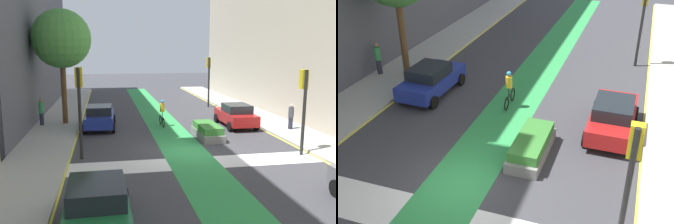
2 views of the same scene
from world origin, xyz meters
TOP-DOWN VIEW (x-y plane):
  - ground_plane at (0.00, 0.00)m, footprint 120.00×120.00m
  - bike_lane_paint at (-0.19, 0.00)m, footprint 2.40×60.00m
  - crosswalk_band at (0.00, -2.00)m, footprint 12.00×1.80m
  - curb_stripe_right at (6.00, 0.00)m, footprint 0.16×60.00m
  - traffic_signal_near_right at (5.49, -1.54)m, footprint 0.35×0.52m
  - traffic_signal_far_right at (5.16, 13.83)m, footprint 0.35×0.52m
  - car_red_right_far at (4.62, 5.31)m, footprint 2.05×4.22m
  - car_blue_left_far at (-4.60, 6.28)m, footprint 2.15×4.26m
  - cyclist_in_lane at (-0.37, 6.25)m, footprint 0.32×1.73m
  - pedestrian_sidewalk_left_a at (-8.50, 7.39)m, footprint 0.34×0.34m
  - median_planter at (1.81, 2.55)m, footprint 1.27×3.16m

SIDE VIEW (x-z plane):
  - ground_plane at x=0.00m, z-range 0.00..0.00m
  - crosswalk_band at x=0.00m, z-range 0.00..0.01m
  - bike_lane_paint at x=-0.19m, z-range 0.00..0.01m
  - curb_stripe_right at x=6.00m, z-range 0.00..0.01m
  - median_planter at x=1.81m, z-range -0.02..0.83m
  - car_red_right_far at x=4.62m, z-range 0.02..1.59m
  - car_blue_left_far at x=-4.60m, z-range 0.02..1.59m
  - cyclist_in_lane at x=-0.37m, z-range 0.04..1.90m
  - pedestrian_sidewalk_left_a at x=-8.50m, z-range 0.18..1.98m
  - traffic_signal_near_right at x=5.49m, z-range 0.86..5.14m
  - traffic_signal_far_right at x=5.16m, z-range 0.90..5.43m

